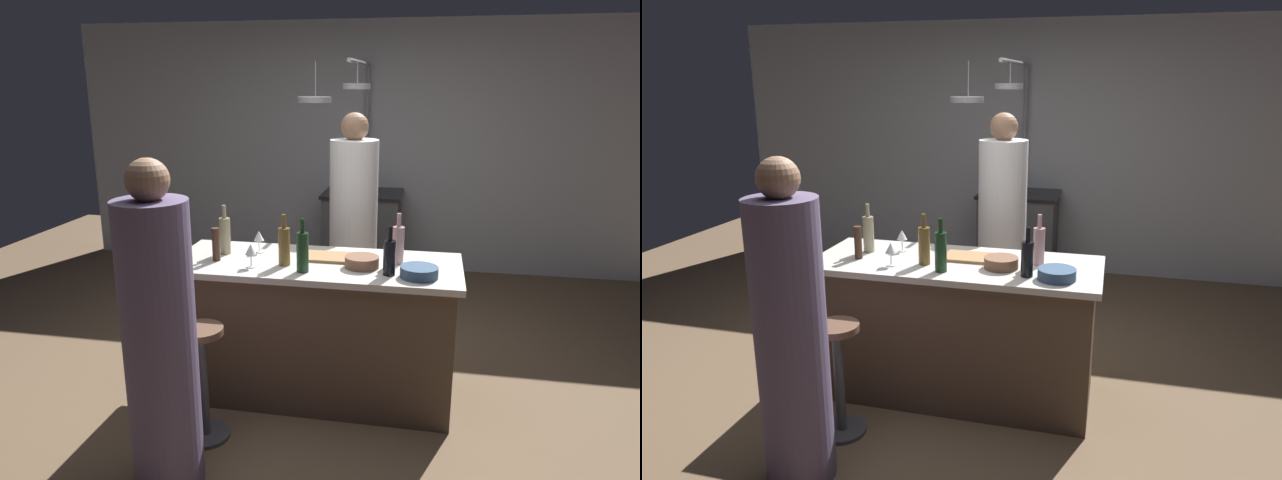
% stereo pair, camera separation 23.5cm
% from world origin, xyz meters
% --- Properties ---
extents(ground_plane, '(9.00, 9.00, 0.00)m').
position_xyz_m(ground_plane, '(0.00, 0.00, 0.00)').
color(ground_plane, brown).
extents(back_wall, '(6.40, 0.16, 2.60)m').
position_xyz_m(back_wall, '(0.00, 2.85, 1.30)').
color(back_wall, '#B2B7BC').
rests_on(back_wall, ground_plane).
extents(kitchen_island, '(1.80, 0.72, 0.90)m').
position_xyz_m(kitchen_island, '(0.00, 0.00, 0.45)').
color(kitchen_island, brown).
rests_on(kitchen_island, ground_plane).
extents(stove_range, '(0.80, 0.64, 0.89)m').
position_xyz_m(stove_range, '(0.00, 2.45, 0.45)').
color(stove_range, '#47474C').
rests_on(stove_range, ground_plane).
extents(chef, '(0.37, 0.37, 1.77)m').
position_xyz_m(chef, '(0.10, 0.99, 0.82)').
color(chef, white).
rests_on(chef, ground_plane).
extents(bar_stool_left, '(0.28, 0.28, 0.68)m').
position_xyz_m(bar_stool_left, '(-0.52, -0.62, 0.38)').
color(bar_stool_left, '#4C4C51').
rests_on(bar_stool_left, ground_plane).
extents(guest_left, '(0.35, 0.35, 1.66)m').
position_xyz_m(guest_left, '(-0.56, -1.02, 0.77)').
color(guest_left, '#594C6B').
rests_on(guest_left, ground_plane).
extents(overhead_pot_rack, '(0.60, 1.41, 2.17)m').
position_xyz_m(overhead_pot_rack, '(-0.08, 1.98, 1.64)').
color(overhead_pot_rack, gray).
rests_on(overhead_pot_rack, ground_plane).
extents(cutting_board, '(0.32, 0.22, 0.02)m').
position_xyz_m(cutting_board, '(0.07, 0.09, 0.91)').
color(cutting_board, '#997047').
rests_on(cutting_board, kitchen_island).
extents(pepper_mill, '(0.05, 0.05, 0.21)m').
position_xyz_m(pepper_mill, '(-0.61, -0.09, 1.01)').
color(pepper_mill, '#382319').
rests_on(pepper_mill, kitchen_island).
extents(wine_bottle_amber, '(0.07, 0.07, 0.32)m').
position_xyz_m(wine_bottle_amber, '(-0.17, -0.10, 1.02)').
color(wine_bottle_amber, brown).
rests_on(wine_bottle_amber, kitchen_island).
extents(wine_bottle_rose, '(0.07, 0.07, 0.32)m').
position_xyz_m(wine_bottle_rose, '(0.51, 0.07, 1.02)').
color(wine_bottle_rose, '#B78C8E').
rests_on(wine_bottle_rose, kitchen_island).
extents(wine_bottle_white, '(0.07, 0.07, 0.32)m').
position_xyz_m(wine_bottle_white, '(-0.61, 0.07, 1.03)').
color(wine_bottle_white, gray).
rests_on(wine_bottle_white, kitchen_island).
extents(wine_bottle_dark, '(0.07, 0.07, 0.29)m').
position_xyz_m(wine_bottle_dark, '(0.47, -0.17, 1.01)').
color(wine_bottle_dark, black).
rests_on(wine_bottle_dark, kitchen_island).
extents(wine_bottle_red, '(0.07, 0.07, 0.32)m').
position_xyz_m(wine_bottle_red, '(-0.03, -0.21, 1.03)').
color(wine_bottle_red, '#143319').
rests_on(wine_bottle_red, kitchen_island).
extents(wine_glass_near_right_guest, '(0.07, 0.07, 0.15)m').
position_xyz_m(wine_glass_near_right_guest, '(-0.36, -0.18, 1.01)').
color(wine_glass_near_right_guest, silver).
rests_on(wine_glass_near_right_guest, kitchen_island).
extents(wine_glass_by_chef, '(0.07, 0.07, 0.15)m').
position_xyz_m(wine_glass_by_chef, '(-0.40, 0.13, 1.01)').
color(wine_glass_by_chef, silver).
rests_on(wine_glass_by_chef, kitchen_island).
extents(mixing_bowl_blue, '(0.22, 0.22, 0.06)m').
position_xyz_m(mixing_bowl_blue, '(0.64, -0.18, 0.93)').
color(mixing_bowl_blue, '#334C6B').
rests_on(mixing_bowl_blue, kitchen_island).
extents(mixing_bowl_wooden, '(0.21, 0.21, 0.07)m').
position_xyz_m(mixing_bowl_wooden, '(0.30, -0.05, 0.93)').
color(mixing_bowl_wooden, brown).
rests_on(mixing_bowl_wooden, kitchen_island).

